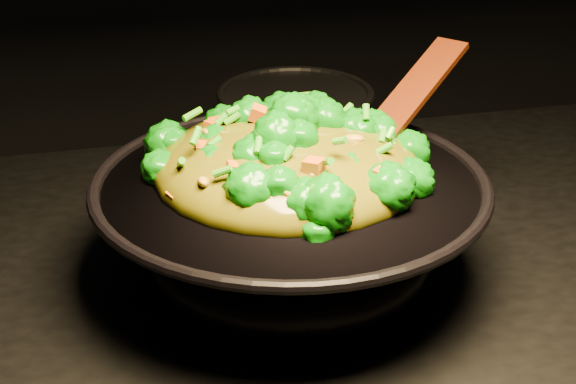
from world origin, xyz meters
name	(u,v)px	position (x,y,z in m)	size (l,w,h in m)	color
wok	(290,231)	(-0.07, 0.06, 0.95)	(0.39, 0.39, 0.11)	black
stir_fry	(288,130)	(-0.06, 0.08, 1.06)	(0.27, 0.27, 0.09)	#0E7A08
spatula	(396,113)	(0.06, 0.11, 1.05)	(0.26, 0.04, 0.01)	#3C0F05
back_pot	(295,130)	(0.00, 0.32, 0.95)	(0.19, 0.19, 0.11)	black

